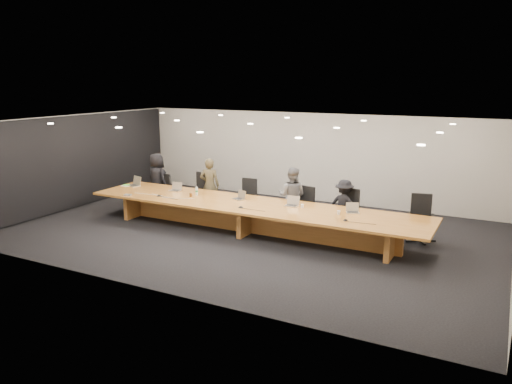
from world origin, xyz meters
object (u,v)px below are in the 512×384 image
chair_mid_left (246,198)px  laptop_d (292,201)px  paper_cup_far (339,213)px  mic_left (159,196)px  laptop_a (133,181)px  amber_mug (191,195)px  av_box (128,195)px  conference_table (251,213)px  paper_cup_near (302,206)px  chair_mid_right (303,206)px  chair_right (346,210)px  person_c (292,196)px  water_bottle (197,191)px  person_b (210,185)px  mic_center (241,207)px  laptop_b (175,187)px  laptop_c (238,195)px  chair_far_right (421,218)px  person_d (344,205)px  mic_right (345,220)px  chair_left (197,192)px  person_a (157,179)px  laptop_e (353,208)px  chair_far_left (161,190)px

chair_mid_left → laptop_d: bearing=-31.6°
paper_cup_far → mic_left: paper_cup_far is taller
laptop_a → amber_mug: 2.33m
amber_mug → av_box: 1.74m
conference_table → paper_cup_near: (1.30, 0.26, 0.27)m
chair_mid_right → laptop_a: bearing=-157.2°
conference_table → chair_right: size_ratio=8.04×
person_c → water_bottle: bearing=16.3°
person_b → mic_center: person_b is taller
laptop_b → laptop_c: 2.09m
chair_mid_left → chair_far_right: chair_far_right is taller
chair_mid_left → person_d: bearing=-3.2°
laptop_b → laptop_d: (3.62, -0.07, 0.01)m
conference_table → person_b: size_ratio=5.62×
mic_center → chair_right: bearing=37.8°
av_box → mic_right: bearing=-13.7°
laptop_b → laptop_d: size_ratio=0.96×
chair_mid_right → water_bottle: chair_mid_right is taller
chair_right → paper_cup_far: 1.21m
person_d → laptop_b: 4.75m
laptop_a → person_d: bearing=26.3°
chair_mid_right → person_c: person_c is taller
chair_left → laptop_b: 0.87m
chair_mid_right → av_box: 4.75m
chair_mid_right → laptop_c: bearing=-136.1°
person_a → laptop_b: (1.37, -0.93, 0.07)m
laptop_e → chair_mid_right: bearing=131.0°
amber_mug → mic_center: bearing=-12.7°
person_a → laptop_c: (3.46, -0.99, 0.07)m
chair_far_left → chair_left: 1.35m
conference_table → chair_mid_left: size_ratio=8.21×
laptop_d → laptop_e: 1.54m
chair_mid_left → paper_cup_far: 3.36m
chair_right → laptop_c: (-2.64, -0.95, 0.31)m
chair_far_right → paper_cup_far: (-1.67, -1.17, 0.21)m
mic_center → mic_right: bearing=2.0°
laptop_c → chair_far_right: bearing=36.6°
chair_mid_right → paper_cup_far: 1.75m
laptop_c → amber_mug: 1.33m
laptop_b → laptop_e: 5.16m
person_a → mic_left: bearing=144.6°
chair_mid_right → person_c: size_ratio=0.69×
water_bottle → person_a: bearing=153.9°
laptop_c → mic_left: (-2.09, -0.68, -0.10)m
chair_mid_right → laptop_d: chair_mid_right is taller
laptop_a → person_c: bearing=27.9°
conference_table → paper_cup_far: paper_cup_far is taller
chair_right → amber_mug: size_ratio=11.48×
laptop_d → chair_far_left: bearing=168.0°
chair_right → laptop_b: chair_right is taller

